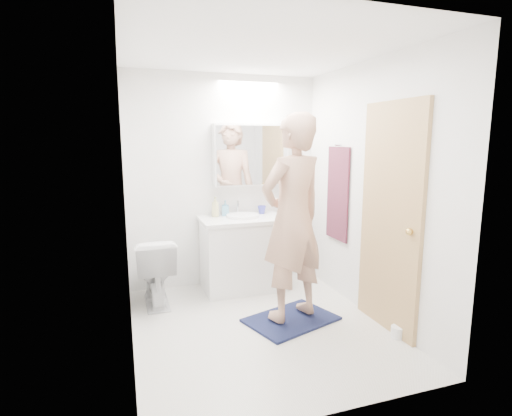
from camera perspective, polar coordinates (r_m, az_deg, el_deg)
name	(u,v)px	position (r m, az deg, el deg)	size (l,w,h in m)	color
floor	(260,326)	(3.79, 0.51, -16.54)	(2.50, 2.50, 0.00)	silver
ceiling	(260,49)	(3.47, 0.57, 21.78)	(2.50, 2.50, 0.00)	white
wall_back	(224,181)	(4.62, -4.55, 3.80)	(2.50, 2.50, 0.00)	white
wall_front	(332,225)	(2.30, 10.79, -2.40)	(2.50, 2.50, 0.00)	white
wall_left	(125,202)	(3.24, -18.16, 0.80)	(2.50, 2.50, 0.00)	white
wall_right	(370,191)	(3.92, 15.91, 2.40)	(2.50, 2.50, 0.00)	white
vanity_cabinet	(243,255)	(4.54, -1.80, -6.71)	(0.90, 0.55, 0.78)	white
countertop	(243,219)	(4.44, -1.83, -1.63)	(0.95, 0.58, 0.04)	white
sink_basin	(242,216)	(4.46, -1.94, -1.12)	(0.36, 0.36, 0.03)	white
faucet	(238,207)	(4.63, -2.62, 0.09)	(0.02, 0.02, 0.16)	silver
medicine_cabinet	(251,155)	(4.61, -0.72, 7.56)	(0.88, 0.14, 0.70)	white
mirror_panel	(253,155)	(4.53, -0.43, 7.52)	(0.84, 0.01, 0.66)	silver
toilet	(155,270)	(4.28, -14.23, -8.59)	(0.39, 0.69, 0.71)	white
bath_rug	(291,319)	(3.90, 5.02, -15.54)	(0.80, 0.55, 0.02)	#13203D
person	(293,218)	(3.60, 5.25, -1.47)	(0.68, 0.45, 1.86)	tan
door	(390,218)	(3.66, 18.59, -1.41)	(0.04, 0.80, 2.00)	tan
door_knob	(409,232)	(3.42, 21.02, -3.18)	(0.06, 0.06, 0.06)	gold
towel	(338,194)	(4.39, 11.57, 2.00)	(0.02, 0.42, 1.00)	#112337
towel_hook	(338,145)	(4.34, 11.65, 8.81)	(0.02, 0.02, 0.07)	silver
soap_bottle_a	(215,207)	(4.49, -5.83, 0.17)	(0.09, 0.09, 0.23)	#C2BF7E
soap_bottle_b	(225,208)	(4.55, -4.40, 0.00)	(0.08, 0.08, 0.18)	#5B9FC4
toothbrush_cup	(262,210)	(4.66, 0.84, -0.25)	(0.10, 0.10, 0.09)	#393DAD
toilet_paper_roll	(397,332)	(3.78, 19.52, -16.34)	(0.11, 0.11, 0.10)	white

